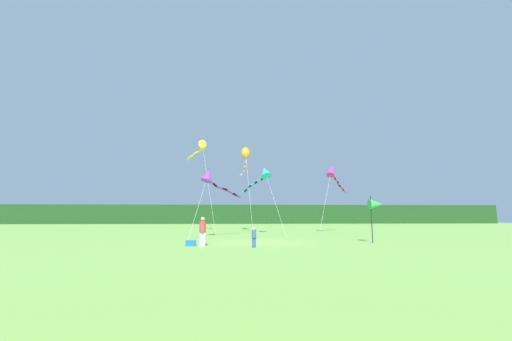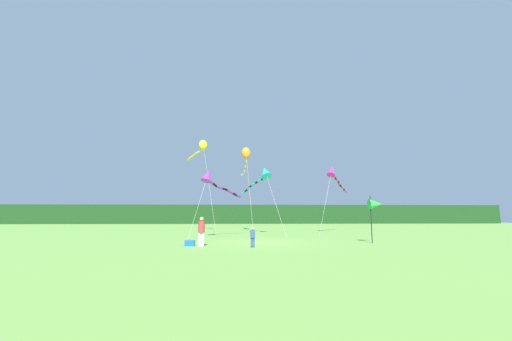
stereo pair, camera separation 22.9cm
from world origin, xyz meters
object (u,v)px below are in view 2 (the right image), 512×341
at_px(banner_flag_pole, 375,205).
at_px(kite_purple, 212,179).
at_px(person_adult, 201,230).
at_px(kite_cyan, 263,174).
at_px(kite_magenta, 334,174).
at_px(person_child, 253,236).
at_px(kite_yellow, 202,147).
at_px(cooler_box, 190,243).
at_px(kite_orange, 246,156).

bearing_deg(banner_flag_pole, kite_purple, 154.65).
bearing_deg(person_adult, kite_purple, 90.80).
xyz_separation_m(person_adult, banner_flag_pole, (11.28, 1.68, 1.55)).
bearing_deg(kite_cyan, kite_magenta, 10.26).
height_order(kite_cyan, kite_magenta, kite_magenta).
bearing_deg(kite_purple, person_child, -68.65).
height_order(person_child, kite_yellow, kite_yellow).
distance_m(cooler_box, kite_yellow, 18.85).
bearing_deg(kite_purple, kite_magenta, 25.77).
relative_size(person_adult, person_child, 1.52).
bearing_deg(kite_purple, kite_orange, 70.96).
bearing_deg(kite_purple, banner_flag_pole, -25.35).
bearing_deg(kite_orange, banner_flag_pole, -59.24).
xyz_separation_m(kite_purple, kite_magenta, (12.01, 5.80, 1.23)).
xyz_separation_m(banner_flag_pole, kite_orange, (-8.38, 14.08, 5.84)).
relative_size(person_adult, banner_flag_pole, 0.55).
xyz_separation_m(banner_flag_pole, kite_yellow, (-13.38, 14.86, 7.04)).
distance_m(person_child, kite_purple, 9.43).
height_order(kite_yellow, kite_purple, kite_yellow).
distance_m(cooler_box, kite_purple, 8.26).
height_order(kite_yellow, kite_magenta, kite_yellow).
distance_m(kite_cyan, kite_yellow, 9.13).
relative_size(cooler_box, kite_purple, 0.10).
distance_m(cooler_box, kite_magenta, 18.77).
xyz_separation_m(cooler_box, kite_cyan, (5.21, 11.29, 5.58)).
height_order(person_adult, kite_yellow, kite_yellow).
bearing_deg(cooler_box, kite_magenta, 45.05).
height_order(banner_flag_pole, kite_magenta, kite_magenta).
xyz_separation_m(person_child, banner_flag_pole, (8.29, 2.50, 1.87)).
height_order(kite_cyan, kite_orange, kite_orange).
height_order(kite_purple, kite_magenta, kite_magenta).
xyz_separation_m(banner_flag_pole, kite_magenta, (0.62, 11.19, 3.50)).
bearing_deg(person_adult, banner_flag_pole, 8.46).
relative_size(kite_cyan, kite_orange, 0.95).
height_order(kite_orange, kite_magenta, kite_orange).
height_order(person_adult, kite_magenta, kite_magenta).
xyz_separation_m(kite_yellow, kite_purple, (2.00, -9.47, -4.77)).
distance_m(banner_flag_pole, kite_magenta, 11.74).
xyz_separation_m(cooler_box, kite_orange, (3.59, 15.52, 8.18)).
distance_m(cooler_box, kite_cyan, 13.63).
bearing_deg(kite_yellow, kite_orange, -8.85).
bearing_deg(kite_yellow, kite_purple, -78.06).
distance_m(banner_flag_pole, kite_cyan, 12.38).
xyz_separation_m(person_adult, cooler_box, (-0.69, 0.24, -0.79)).
xyz_separation_m(cooler_box, banner_flag_pole, (11.98, 1.44, 2.34)).
bearing_deg(kite_cyan, banner_flag_pole, -55.52).
bearing_deg(person_child, kite_purple, 111.35).
distance_m(person_child, kite_cyan, 13.46).
xyz_separation_m(person_adult, kite_yellow, (-2.10, 16.54, 8.58)).
height_order(person_child, kite_cyan, kite_cyan).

